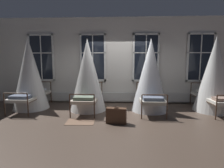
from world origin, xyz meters
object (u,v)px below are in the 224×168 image
Objects in this scene: cot_first at (30,75)px; suitcase_dark at (116,116)px; cot_fourth at (214,75)px; cot_second at (88,76)px; cot_third at (150,76)px.

cot_first reaches higher than suitcase_dark.
cot_fourth is at bearing -90.71° from cot_first.
cot_fourth is 4.42× the size of suitcase_dark.
cot_fourth reaches higher than cot_second.
cot_first is at bearing 163.21° from suitcase_dark.
cot_first is at bearing 89.03° from cot_fourth.
suitcase_dark is (-1.13, -1.40, -0.99)m from cot_third.
cot_second is 4.29× the size of suitcase_dark.
cot_third is 4.29× the size of suitcase_dark.
suitcase_dark is at bearing 141.48° from cot_third.
cot_second reaches higher than cot_third.
cot_first is 4.41× the size of suitcase_dark.
suitcase_dark is at bearing 112.74° from cot_fourth.
cot_first is 6.46m from cot_fourth.
cot_first is 3.63m from suitcase_dark.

